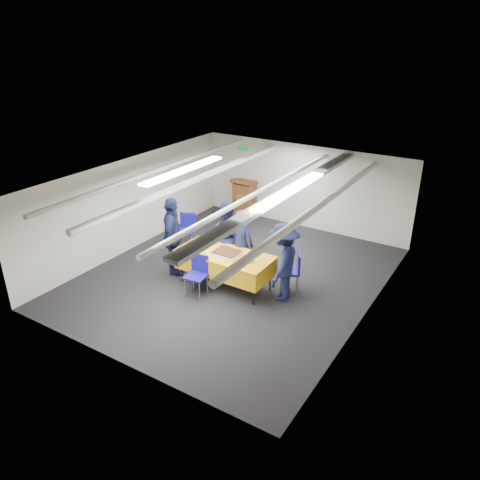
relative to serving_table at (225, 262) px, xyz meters
name	(u,v)px	position (x,y,z in m)	size (l,w,h in m)	color
ground	(234,276)	(-0.05, 0.43, -0.56)	(7.00, 7.00, 0.00)	black
room_shell	(247,196)	(0.04, 0.84, 1.25)	(6.00, 7.00, 2.30)	beige
serving_table	(225,262)	(0.00, 0.00, 0.00)	(2.07, 0.93, 0.77)	black
sheet_cake	(227,253)	(0.08, -0.04, 0.26)	(0.55, 0.43, 0.09)	white
plate_stack_left	(199,244)	(-0.63, -0.05, 0.30)	(0.22, 0.22, 0.18)	white
plate_stack_right	(250,258)	(0.64, -0.05, 0.30)	(0.20, 0.20, 0.18)	white
podium	(244,199)	(-1.65, 3.48, 0.05)	(0.62, 0.53, 1.25)	brown
chair_near	(198,271)	(-0.29, -0.57, -0.03)	(0.47, 0.47, 0.87)	gray
chair_right	(293,268)	(1.32, 0.60, -0.03)	(0.57, 0.57, 0.87)	gray
chair_left	(187,227)	(-1.92, 1.16, -0.03)	(0.54, 0.54, 0.87)	gray
sailor_a	(241,244)	(0.07, 0.53, 0.24)	(0.58, 0.38, 1.59)	black
sailor_b	(226,236)	(-0.41, 0.66, 0.26)	(0.80, 0.62, 1.64)	black
sailor_c	(173,237)	(-1.31, -0.12, 0.34)	(1.05, 0.44, 1.79)	black
sailor_d	(284,262)	(1.29, 0.19, 0.28)	(1.08, 0.62, 1.67)	black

